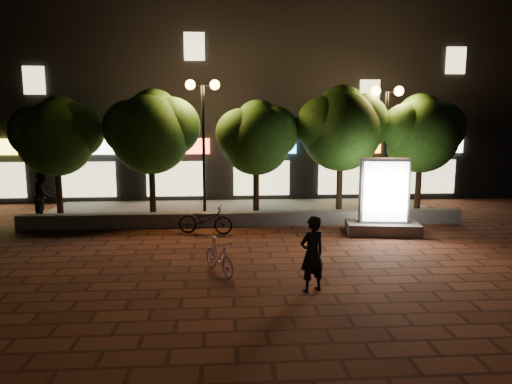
{
  "coord_description": "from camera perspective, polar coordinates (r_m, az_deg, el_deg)",
  "views": [
    {
      "loc": [
        -0.73,
        -12.34,
        3.83
      ],
      "look_at": [
        0.23,
        1.5,
        1.63
      ],
      "focal_mm": 32.37,
      "sensor_mm": 36.0,
      "label": 1
    }
  ],
  "objects": [
    {
      "name": "street_lamp_right",
      "position": [
        18.62,
        15.79,
        8.88
      ],
      "size": [
        1.26,
        0.36,
        4.98
      ],
      "color": "black",
      "rests_on": "sidewalk"
    },
    {
      "name": "building_block",
      "position": [
        25.37,
        -2.36,
        11.65
      ],
      "size": [
        28.0,
        8.12,
        11.3
      ],
      "color": "black",
      "rests_on": "ground"
    },
    {
      "name": "scooter_parked",
      "position": [
        15.61,
        -6.27,
        -3.4
      ],
      "size": [
        1.95,
        1.01,
        0.98
      ],
      "primitive_type": "imported",
      "rotation": [
        0.0,
        0.0,
        1.37
      ],
      "color": "black",
      "rests_on": "ground"
    },
    {
      "name": "retaining_wall",
      "position": [
        16.75,
        -1.37,
        -3.33
      ],
      "size": [
        16.0,
        0.45,
        0.5
      ],
      "primitive_type": "cube",
      "color": "slate",
      "rests_on": "ground"
    },
    {
      "name": "tree_left",
      "position": [
        18.02,
        -12.73,
        7.57
      ],
      "size": [
        3.6,
        3.0,
        4.89
      ],
      "color": "#312013",
      "rests_on": "sidewalk"
    },
    {
      "name": "tree_far_left",
      "position": [
        18.87,
        -23.35,
        6.65
      ],
      "size": [
        3.36,
        2.8,
        4.63
      ],
      "color": "#312013",
      "rests_on": "sidewalk"
    },
    {
      "name": "rider",
      "position": [
        10.4,
        6.96,
        -7.62
      ],
      "size": [
        0.75,
        0.64,
        1.73
      ],
      "primitive_type": "imported",
      "rotation": [
        0.0,
        0.0,
        3.57
      ],
      "color": "black",
      "rests_on": "ground"
    },
    {
      "name": "ground",
      "position": [
        12.95,
        -0.55,
        -8.19
      ],
      "size": [
        80.0,
        80.0,
        0.0
      ],
      "primitive_type": "plane",
      "color": "brown",
      "rests_on": "ground"
    },
    {
      "name": "sidewalk",
      "position": [
        19.24,
        -1.7,
        -2.35
      ],
      "size": [
        16.0,
        5.0,
        0.08
      ],
      "primitive_type": "cube",
      "color": "slate",
      "rests_on": "ground"
    },
    {
      "name": "ad_kiosk",
      "position": [
        15.99,
        15.46,
        -1.39
      ],
      "size": [
        2.51,
        1.5,
        2.56
      ],
      "color": "slate",
      "rests_on": "ground"
    },
    {
      "name": "scooter_pink",
      "position": [
        11.63,
        -4.59,
        -7.92
      ],
      "size": [
        1.06,
        1.52,
        0.9
      ],
      "primitive_type": "imported",
      "rotation": [
        0.0,
        0.0,
        0.47
      ],
      "color": "#D993BE",
      "rests_on": "ground"
    },
    {
      "name": "tree_far_right",
      "position": [
        19.44,
        19.81,
        7.13
      ],
      "size": [
        3.48,
        2.9,
        4.76
      ],
      "color": "#312013",
      "rests_on": "sidewalk"
    },
    {
      "name": "pedestrian",
      "position": [
        19.01,
        -24.76,
        -0.34
      ],
      "size": [
        0.75,
        0.94,
        1.87
      ],
      "primitive_type": "imported",
      "rotation": [
        0.0,
        0.0,
        1.62
      ],
      "color": "black",
      "rests_on": "sidewalk"
    },
    {
      "name": "street_lamp_left",
      "position": [
        17.56,
        -6.56,
        9.6
      ],
      "size": [
        1.26,
        0.36,
        5.18
      ],
      "color": "black",
      "rests_on": "sidewalk"
    },
    {
      "name": "tree_right",
      "position": [
        18.39,
        10.6,
        8.04
      ],
      "size": [
        3.72,
        3.1,
        5.07
      ],
      "color": "#312013",
      "rests_on": "sidewalk"
    },
    {
      "name": "tree_mid",
      "position": [
        17.86,
        0.16,
        7.05
      ],
      "size": [
        3.24,
        2.7,
        4.5
      ],
      "color": "#312013",
      "rests_on": "sidewalk"
    }
  ]
}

